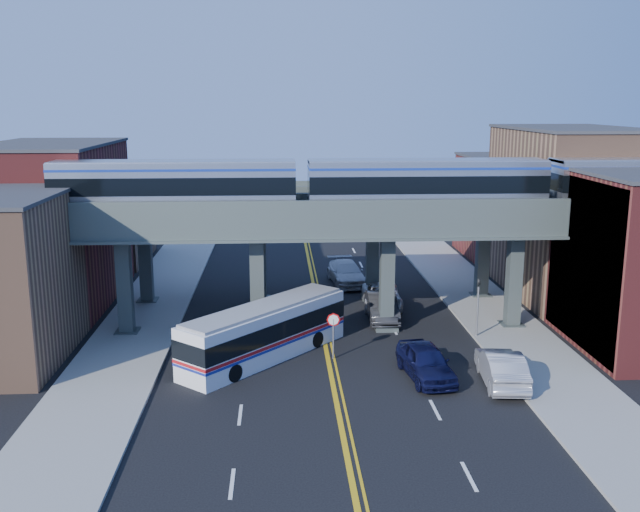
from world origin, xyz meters
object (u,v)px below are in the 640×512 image
object	(u,v)px
car_lane_c	(382,296)
traffic_signal	(478,301)
car_lane_b	(382,307)
stop_sign	(333,328)
car_lane_a	(426,362)
transit_bus	(265,332)
transit_train	(426,184)
car_parked_curb	(502,367)
car_lane_d	(346,273)

from	to	relation	value
car_lane_c	traffic_signal	bearing A→B (deg)	-52.41
car_lane_b	car_lane_c	size ratio (longest dim) A/B	0.96
stop_sign	traffic_signal	size ratio (longest dim) A/B	0.64
car_lane_a	transit_bus	bearing A→B (deg)	150.26
transit_train	car_parked_curb	distance (m)	12.48
car_lane_a	car_parked_curb	xyz separation A→B (m)	(3.66, -0.99, -0.01)
stop_sign	car_lane_d	xyz separation A→B (m)	(2.30, 16.58, -0.91)
transit_bus	car_lane_a	bearing A→B (deg)	-70.68
car_lane_c	car_parked_curb	distance (m)	14.63
car_lane_b	transit_train	bearing A→B (deg)	-41.13
transit_bus	car_lane_b	size ratio (longest dim) A/B	1.90
transit_train	car_lane_d	distance (m)	14.71
stop_sign	car_lane_d	size ratio (longest dim) A/B	0.45
transit_train	traffic_signal	world-z (taller)	transit_train
stop_sign	car_parked_curb	world-z (taller)	stop_sign
transit_bus	car_lane_d	size ratio (longest dim) A/B	1.70
car_lane_b	car_lane_d	distance (m)	9.64
car_parked_curb	traffic_signal	bearing A→B (deg)	-90.14
transit_train	car_lane_a	distance (m)	11.64
car_lane_d	car_parked_curb	xyz separation A→B (m)	(5.90, -20.65, 0.02)
traffic_signal	car_lane_a	xyz separation A→B (m)	(-4.36, -6.08, -1.42)
car_lane_a	car_lane_d	world-z (taller)	car_lane_a
car_lane_b	car_lane_d	bearing A→B (deg)	99.78
stop_sign	car_lane_a	xyz separation A→B (m)	(4.54, -3.08, -0.88)
stop_sign	transit_bus	world-z (taller)	transit_bus
car_lane_b	car_lane_c	bearing A→B (deg)	83.19
transit_bus	car_lane_a	xyz separation A→B (m)	(8.29, -3.46, -0.60)
transit_train	car_lane_b	xyz separation A→B (m)	(-2.24, 2.05, -8.28)
transit_bus	car_lane_d	distance (m)	17.31
transit_train	car_lane_a	size ratio (longest dim) A/B	8.55
stop_sign	car_lane_d	bearing A→B (deg)	82.11
car_lane_d	car_parked_curb	bearing A→B (deg)	-80.39
transit_bus	traffic_signal	bearing A→B (deg)	-36.34
transit_bus	car_lane_c	world-z (taller)	transit_bus
car_lane_b	transit_bus	bearing A→B (deg)	-136.93
traffic_signal	car_parked_curb	distance (m)	7.25
car_lane_b	car_parked_curb	xyz separation A→B (m)	(4.48, -11.12, 0.01)
stop_sign	transit_bus	xyz separation A→B (m)	(-3.75, 0.38, -0.28)
car_lane_a	car_lane_c	size ratio (longest dim) A/B	0.94
transit_train	car_lane_c	bearing A→B (deg)	110.11
car_lane_c	car_lane_d	distance (m)	6.85
car_lane_d	car_lane_c	bearing A→B (deg)	-80.76
traffic_signal	transit_bus	bearing A→B (deg)	-168.30
car_lane_c	car_lane_d	bearing A→B (deg)	108.87
car_lane_a	car_lane_b	world-z (taller)	car_lane_a
car_lane_b	car_lane_c	xyz separation A→B (m)	(0.42, 2.93, -0.10)
car_lane_b	car_lane_a	bearing A→B (deg)	-84.04
car_lane_b	car_lane_c	distance (m)	2.96
stop_sign	car_lane_a	distance (m)	5.56
stop_sign	transit_bus	distance (m)	3.78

